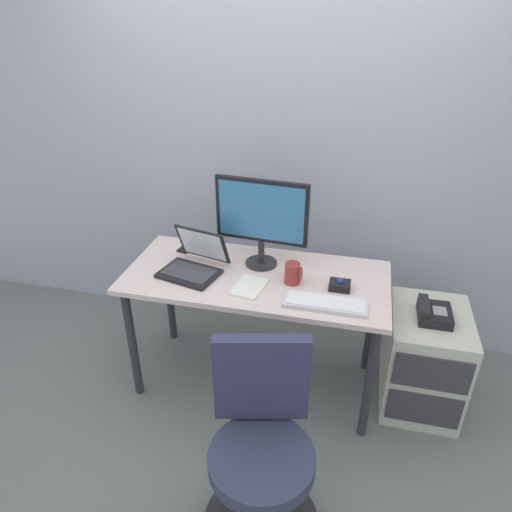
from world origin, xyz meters
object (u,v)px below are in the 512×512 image
trackball_mouse (340,285)px  paper_notepad (249,287)px  laptop (194,262)px  monitor_main (262,216)px  file_cabinet (424,359)px  desk_phone (433,313)px  office_chair (261,454)px  coffee_mug (293,273)px  keyboard (325,303)px  cell_phone (188,247)px

trackball_mouse → paper_notepad: 0.47m
laptop → monitor_main: bearing=24.7°
trackball_mouse → paper_notepad: trackball_mouse is taller
file_cabinet → trackball_mouse: size_ratio=5.41×
monitor_main → laptop: (-0.34, -0.16, -0.25)m
laptop → trackball_mouse: (0.80, 0.00, -0.03)m
desk_phone → office_chair: 1.17m
trackball_mouse → coffee_mug: (-0.25, 0.00, 0.03)m
file_cabinet → office_chair: office_chair is taller
coffee_mug → paper_notepad: bearing=-154.0°
office_chair → trackball_mouse: bearing=74.0°
desk_phone → paper_notepad: size_ratio=0.96×
keyboard → trackball_mouse: bearing=71.8°
desk_phone → coffee_mug: bearing=-174.0°
desk_phone → cell_phone: bearing=173.5°
desk_phone → office_chair: office_chair is taller
paper_notepad → cell_phone: paper_notepad is taller
office_chair → laptop: laptop is taller
coffee_mug → office_chair: bearing=-88.8°
keyboard → monitor_main: bearing=140.5°
keyboard → cell_phone: keyboard is taller
office_chair → coffee_mug: office_chair is taller
cell_phone → file_cabinet: bearing=6.3°
monitor_main → office_chair: bearing=-77.0°
laptop → coffee_mug: (0.55, 0.00, 0.01)m
keyboard → paper_notepad: size_ratio=1.97×
cell_phone → laptop: bearing=-49.2°
office_chair → paper_notepad: bearing=108.0°
coffee_mug → trackball_mouse: bearing=-0.2°
file_cabinet → laptop: size_ratio=1.60×
file_cabinet → cell_phone: bearing=174.2°
desk_phone → coffee_mug: coffee_mug is taller
monitor_main → coffee_mug: monitor_main is taller
trackball_mouse → coffee_mug: size_ratio=0.95×
keyboard → cell_phone: size_ratio=2.89×
trackball_mouse → cell_phone: (-0.93, 0.24, -0.02)m
coffee_mug → cell_phone: (-0.69, 0.24, -0.05)m
monitor_main → laptop: size_ratio=1.39×
cell_phone → trackball_mouse: bearing=-2.4°
desk_phone → paper_notepad: paper_notepad is taller
paper_notepad → cell_phone: size_ratio=1.46×
office_chair → monitor_main: (-0.22, 0.97, 0.65)m
office_chair → laptop: (-0.57, 0.81, 0.40)m
paper_notepad → laptop: bearing=163.5°
office_chair → monitor_main: 1.18m
file_cabinet → monitor_main: bearing=176.4°
monitor_main → trackball_mouse: 0.55m
monitor_main → keyboard: size_ratio=1.26×
desk_phone → trackball_mouse: 0.52m
file_cabinet → laptop: bearing=-175.7°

